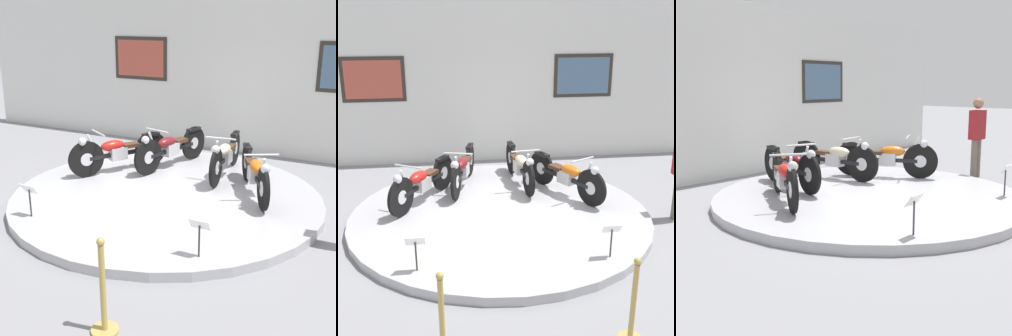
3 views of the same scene
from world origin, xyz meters
TOP-DOWN VIEW (x-y plane):
  - ground_plane at (0.00, 0.00)m, footprint 60.00×60.00m
  - display_platform at (0.00, 0.00)m, footprint 5.11×5.11m
  - back_wall at (0.00, 3.48)m, footprint 14.00×0.22m
  - motorcycle_red at (-1.33, 0.61)m, footprint 1.11×1.76m
  - motorcycle_maroon at (-0.56, 1.29)m, footprint 0.65×1.97m
  - motorcycle_cream at (0.56, 1.29)m, footprint 0.54×2.02m
  - motorcycle_orange at (1.33, 0.60)m, footprint 1.00×1.81m
  - info_placard_front_left at (-1.34, -1.75)m, footprint 0.26×0.11m
  - info_placard_front_centre at (1.34, -1.75)m, footprint 0.26×0.11m
  - stanchion_post_right_of_entry at (1.01, -3.32)m, footprint 0.28×0.28m

SIDE VIEW (x-z plane):
  - ground_plane at x=0.00m, z-range 0.00..0.00m
  - display_platform at x=0.00m, z-range 0.00..0.14m
  - stanchion_post_right_of_entry at x=1.01m, z-range -0.17..0.86m
  - info_placard_front_left at x=-1.34m, z-range 0.25..0.76m
  - info_placard_front_centre at x=1.34m, z-range 0.25..0.76m
  - motorcycle_orange at x=1.33m, z-range 0.13..0.94m
  - motorcycle_maroon at x=-0.56m, z-range 0.13..0.94m
  - motorcycle_red at x=-1.33m, z-range 0.13..0.95m
  - motorcycle_cream at x=0.56m, z-range 0.13..0.95m
  - back_wall at x=0.00m, z-range 0.00..3.60m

